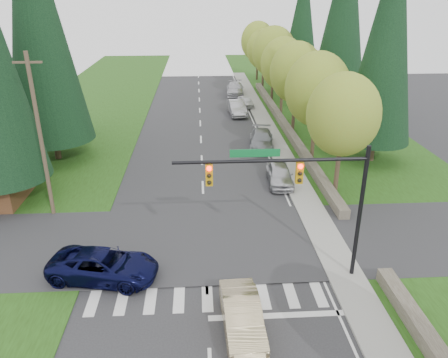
{
  "coord_description": "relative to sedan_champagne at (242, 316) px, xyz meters",
  "views": [
    {
      "loc": [
        -0.22,
        -13.09,
        13.02
      ],
      "look_at": [
        1.22,
        10.45,
        2.8
      ],
      "focal_mm": 35.0,
      "sensor_mm": 36.0,
      "label": 1
    }
  ],
  "objects": [
    {
      "name": "decid_tree_6",
      "position": [
        7.82,
        54.97,
        5.14
      ],
      "size": [
        5.2,
        5.2,
        8.86
      ],
      "color": "#38281C",
      "rests_on": "ground"
    },
    {
      "name": "parked_car_a",
      "position": [
        4.22,
        14.78,
        0.01
      ],
      "size": [
        1.91,
        4.37,
        1.46
      ],
      "primitive_type": "imported",
      "rotation": [
        0.0,
        0.0,
        -0.04
      ],
      "color": "#B4B5BA",
      "rests_on": "ground"
    },
    {
      "name": "decid_tree_2",
      "position": [
        7.72,
        26.97,
        5.21
      ],
      "size": [
        5.0,
        5.0,
        8.82
      ],
      "color": "#38281C",
      "rests_on": "ground"
    },
    {
      "name": "cross_street",
      "position": [
        -1.38,
        6.97,
        -0.72
      ],
      "size": [
        120.0,
        8.0,
        0.1
      ],
      "primitive_type": "cube",
      "color": "#28282B",
      "rests_on": "ground"
    },
    {
      "name": "decid_tree_1",
      "position": [
        7.92,
        19.97,
        5.08
      ],
      "size": [
        5.2,
        5.2,
        8.8
      ],
      "color": "#38281C",
      "rests_on": "ground"
    },
    {
      "name": "decid_tree_5",
      "position": [
        7.72,
        47.97,
        4.81
      ],
      "size": [
        4.8,
        4.8,
        8.3
      ],
      "color": "#38281C",
      "rests_on": "ground"
    },
    {
      "name": "sedan_champagne",
      "position": [
        0.0,
        0.0,
        0.0
      ],
      "size": [
        1.72,
        4.44,
        1.44
      ],
      "primitive_type": "imported",
      "rotation": [
        0.0,
        0.0,
        0.04
      ],
      "color": "tan",
      "rests_on": "ground"
    },
    {
      "name": "parked_car_e",
      "position": [
        3.52,
        44.61,
        0.07
      ],
      "size": [
        2.63,
        5.59,
        1.58
      ],
      "primitive_type": "imported",
      "rotation": [
        0.0,
        0.0,
        -0.08
      ],
      "color": "#B1B1B6",
      "rests_on": "ground"
    },
    {
      "name": "parked_car_b",
      "position": [
        4.02,
        22.81,
        0.02
      ],
      "size": [
        2.69,
        5.31,
        1.48
      ],
      "primitive_type": "imported",
      "rotation": [
        0.0,
        0.0,
        -0.13
      ],
      "color": "gray",
      "rests_on": "ground"
    },
    {
      "name": "grass_east",
      "position": [
        11.62,
        18.97,
        -0.69
      ],
      "size": [
        14.0,
        110.0,
        0.06
      ],
      "primitive_type": "cube",
      "color": "#214111",
      "rests_on": "ground"
    },
    {
      "name": "parked_car_d",
      "position": [
        4.22,
        37.78,
        -0.07
      ],
      "size": [
        1.93,
        3.94,
        1.3
      ],
      "primitive_type": "imported",
      "rotation": [
        0.0,
        0.0,
        0.11
      ],
      "color": "silver",
      "rests_on": "ground"
    },
    {
      "name": "decid_tree_0",
      "position": [
        7.82,
        12.97,
        4.88
      ],
      "size": [
        4.8,
        4.8,
        8.37
      ],
      "color": "#38281C",
      "rests_on": "ground"
    },
    {
      "name": "conifer_w_c",
      "position": [
        -13.38,
        20.97,
        10.57
      ],
      "size": [
        6.46,
        6.46,
        20.8
      ],
      "color": "#38281C",
      "rests_on": "ground"
    },
    {
      "name": "conifer_e_b",
      "position": [
        13.62,
        32.97,
        10.07
      ],
      "size": [
        6.12,
        6.12,
        19.8
      ],
      "color": "#38281C",
      "rests_on": "ground"
    },
    {
      "name": "suv_navy",
      "position": [
        -6.36,
        3.97,
        0.02
      ],
      "size": [
        5.68,
        3.46,
        1.47
      ],
      "primitive_type": "imported",
      "rotation": [
        0.0,
        0.0,
        1.37
      ],
      "color": "black",
      "rests_on": "ground"
    },
    {
      "name": "grass_west",
      "position": [
        -14.38,
        18.97,
        -0.69
      ],
      "size": [
        14.0,
        110.0,
        0.06
      ],
      "primitive_type": "cube",
      "color": "#214111",
      "rests_on": "ground"
    },
    {
      "name": "stone_wall_north",
      "position": [
        7.22,
        28.97,
        -0.37
      ],
      "size": [
        0.7,
        40.0,
        0.7
      ],
      "primitive_type": "cube",
      "color": "#4C4438",
      "rests_on": "ground"
    },
    {
      "name": "parked_car_c",
      "position": [
        2.82,
        34.19,
        0.09
      ],
      "size": [
        1.99,
        5.02,
        1.63
      ],
      "primitive_type": "imported",
      "rotation": [
        0.0,
        0.0,
        0.05
      ],
      "color": "#9E9EA2",
      "rests_on": "ground"
    },
    {
      "name": "decid_tree_4",
      "position": [
        7.92,
        40.97,
        5.34
      ],
      "size": [
        5.4,
        5.4,
        9.18
      ],
      "color": "#38281C",
      "rests_on": "ground"
    },
    {
      "name": "decid_tree_3",
      "position": [
        7.82,
        33.97,
        4.94
      ],
      "size": [
        5.0,
        5.0,
        8.55
      ],
      "color": "#38281C",
      "rests_on": "ground"
    },
    {
      "name": "conifer_e_a",
      "position": [
        12.62,
        18.97,
        9.07
      ],
      "size": [
        5.44,
        5.44,
        17.8
      ],
      "color": "#38281C",
      "rests_on": "ground"
    },
    {
      "name": "ground",
      "position": [
        -1.38,
        -1.03,
        -0.72
      ],
      "size": [
        120.0,
        120.0,
        0.0
      ],
      "primitive_type": "plane",
      "color": "#28282B",
      "rests_on": "ground"
    },
    {
      "name": "curb_east",
      "position": [
        4.67,
        20.97,
        -0.66
      ],
      "size": [
        0.2,
        80.0,
        0.13
      ],
      "primitive_type": "cube",
      "color": "gray",
      "rests_on": "ground"
    },
    {
      "name": "utility_pole",
      "position": [
        -10.88,
        10.97,
        4.42
      ],
      "size": [
        1.6,
        0.24,
        10.0
      ],
      "color": "#473828",
      "rests_on": "ground"
    },
    {
      "name": "traffic_signal",
      "position": [
        2.99,
        3.47,
        4.26
      ],
      "size": [
        8.7,
        0.37,
        6.8
      ],
      "color": "black",
      "rests_on": "ground"
    },
    {
      "name": "sidewalk_east",
      "position": [
        5.52,
        20.97,
        -0.66
      ],
      "size": [
        1.8,
        80.0,
        0.13
      ],
      "primitive_type": "cube",
      "color": "gray",
      "rests_on": "ground"
    },
    {
      "name": "conifer_w_e",
      "position": [
        -15.38,
        26.97,
        9.57
      ],
      "size": [
        5.78,
        5.78,
        18.8
      ],
      "color": "#38281C",
      "rests_on": "ground"
    },
    {
      "name": "conifer_e_c",
      "position": [
        12.62,
        46.97,
        8.57
      ],
      "size": [
        5.1,
        5.1,
        16.8
      ],
      "color": "#38281C",
      "rests_on": "ground"
    }
  ]
}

